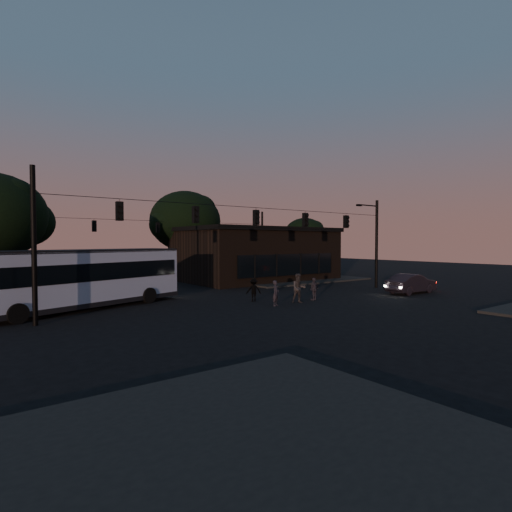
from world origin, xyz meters
TOP-DOWN VIEW (x-y plane):
  - ground at (0.00, 0.00)m, footprint 120.00×120.00m
  - sidewalk_far_right at (12.00, 14.00)m, footprint 14.00×10.00m
  - building at (9.00, 15.97)m, footprint 15.40×10.41m
  - tree_behind at (4.00, 22.00)m, footprint 7.60×7.60m
  - tree_right at (18.00, 18.00)m, footprint 5.20×5.20m
  - signal_rig_near at (0.00, 4.00)m, footprint 26.24×0.30m
  - signal_rig_far at (0.00, 20.00)m, footprint 26.24×0.30m
  - bus at (-9.99, 7.55)m, footprint 12.62×6.57m
  - car at (11.89, -0.00)m, footprint 4.58×1.69m
  - pedestrian_a at (-0.24, 1.67)m, footprint 0.68×0.59m
  - pedestrian_b at (1.70, 1.67)m, footprint 1.15×1.07m
  - pedestrian_c at (3.35, 1.92)m, footprint 0.95×0.56m
  - pedestrian_d at (-0.23, 3.96)m, footprint 1.13×0.90m

SIDE VIEW (x-z plane):
  - ground at x=0.00m, z-range 0.00..0.00m
  - sidewalk_far_right at x=12.00m, z-range 0.00..0.15m
  - car at x=11.89m, z-range 0.00..1.50m
  - pedestrian_d at x=-0.23m, z-range 0.00..1.52m
  - pedestrian_c at x=3.35m, z-range 0.00..1.53m
  - pedestrian_a at x=-0.24m, z-range 0.00..1.56m
  - pedestrian_b at x=1.70m, z-range 0.00..1.90m
  - bus at x=-9.99m, z-range 0.21..3.69m
  - building at x=9.00m, z-range 0.01..5.41m
  - signal_rig_far at x=0.00m, z-range 0.45..7.95m
  - signal_rig_near at x=0.00m, z-range 0.70..8.20m
  - tree_right at x=18.00m, z-range 1.20..8.06m
  - tree_behind at x=4.00m, z-range 1.48..10.91m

